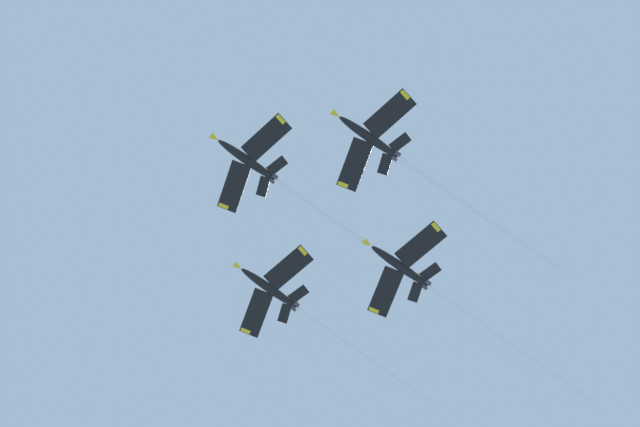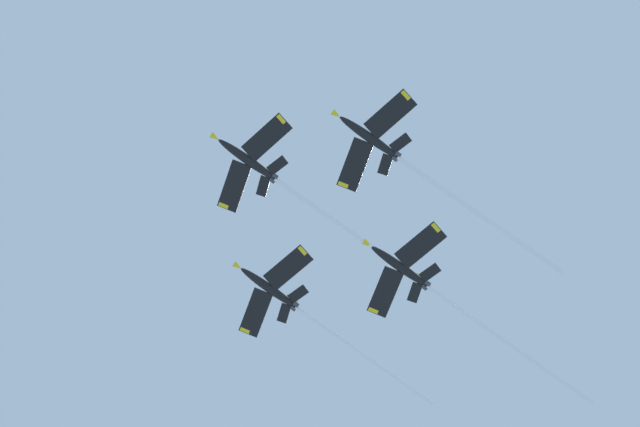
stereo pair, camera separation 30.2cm
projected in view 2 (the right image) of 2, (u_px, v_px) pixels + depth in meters
The scene contains 4 objects.
jet_lead at pixel (281, 183), 169.44m from camera, with size 44.81×20.10×9.30m.
jet_left_wing at pixel (410, 166), 165.33m from camera, with size 45.70×20.49×9.76m.
jet_right_wing at pixel (292, 304), 174.32m from camera, with size 42.20×19.59×8.44m.
jet_slot at pixel (432, 290), 169.60m from camera, with size 47.05×20.51×9.86m.
Camera 2 is at (-29.67, -12.99, 1.88)m, focal length 54.65 mm.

